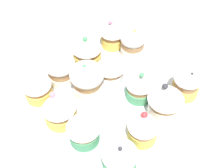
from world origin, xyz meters
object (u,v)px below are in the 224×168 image
at_px(cupcake_8, 111,67).
at_px(cupcake_11, 113,33).
at_px(baking_tray, 112,95).
at_px(cupcake_7, 87,50).
at_px(cupcake_1, 59,107).
at_px(cupcake_4, 61,69).
at_px(cupcake_3, 120,154).
at_px(cupcake_9, 140,84).
at_px(cupcake_10, 166,99).
at_px(cupcake_2, 83,128).
at_px(cupcake_0, 36,85).
at_px(cupcake_13, 187,82).
at_px(cupcake_12, 133,43).
at_px(cupcake_6, 143,127).
at_px(cupcake_5, 87,79).

relative_size(cupcake_8, cupcake_11, 0.92).
relative_size(baking_tray, cupcake_7, 4.66).
xyz_separation_m(cupcake_8, cupcake_11, (-0.07, 0.08, 0.00)).
relative_size(cupcake_1, cupcake_4, 1.12).
bearing_deg(cupcake_8, cupcake_3, -43.16).
height_order(cupcake_8, cupcake_9, cupcake_9).
bearing_deg(cupcake_10, cupcake_2, -115.47).
bearing_deg(cupcake_10, cupcake_7, -179.20).
xyz_separation_m(cupcake_8, cupcake_10, (0.13, 0.01, 0.00)).
height_order(cupcake_0, cupcake_8, cupcake_0).
bearing_deg(cupcake_3, cupcake_4, 164.16).
bearing_deg(cupcake_3, cupcake_0, 179.96).
bearing_deg(cupcake_4, cupcake_13, 34.49).
relative_size(cupcake_3, cupcake_12, 1.00).
bearing_deg(baking_tray, cupcake_6, -19.43).
bearing_deg(baking_tray, cupcake_2, -72.81).
distance_m(cupcake_1, cupcake_9, 0.16).
relative_size(cupcake_3, cupcake_13, 1.06).
height_order(cupcake_5, cupcake_6, cupcake_5).
height_order(baking_tray, cupcake_13, cupcake_13).
distance_m(cupcake_7, cupcake_9, 0.15).
distance_m(cupcake_3, cupcake_5, 0.17).
distance_m(cupcake_5, cupcake_11, 0.15).
distance_m(cupcake_2, cupcake_10, 0.16).
bearing_deg(cupcake_13, cupcake_7, -161.99).
distance_m(cupcake_1, cupcake_2, 0.06).
bearing_deg(cupcake_11, cupcake_7, -92.41).
bearing_deg(cupcake_9, cupcake_13, 46.74).
height_order(cupcake_9, cupcake_13, cupcake_9).
distance_m(cupcake_3, cupcake_6, 0.07).
bearing_deg(cupcake_10, cupcake_5, -156.66).
height_order(cupcake_0, cupcake_6, cupcake_0).
bearing_deg(cupcake_4, cupcake_3, -15.84).
bearing_deg(cupcake_11, cupcake_8, -49.64).
distance_m(cupcake_2, cupcake_11, 0.26).
relative_size(cupcake_1, cupcake_8, 1.19).
distance_m(cupcake_2, cupcake_7, 0.20).
xyz_separation_m(baking_tray, cupcake_7, (-0.10, 0.03, 0.04)).
distance_m(cupcake_0, cupcake_1, 0.07).
relative_size(cupcake_3, cupcake_9, 0.93).
height_order(cupcake_6, cupcake_11, cupcake_11).
distance_m(cupcake_6, cupcake_8, 0.15).
relative_size(cupcake_1, cupcake_5, 1.07).
bearing_deg(cupcake_12, cupcake_7, -124.82).
bearing_deg(cupcake_9, cupcake_8, -176.52).
relative_size(baking_tray, cupcake_2, 5.06).
bearing_deg(cupcake_11, cupcake_2, -58.91).
xyz_separation_m(cupcake_1, cupcake_6, (0.14, 0.07, -0.00)).
relative_size(cupcake_11, cupcake_12, 1.01).
relative_size(baking_tray, cupcake_9, 4.42).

